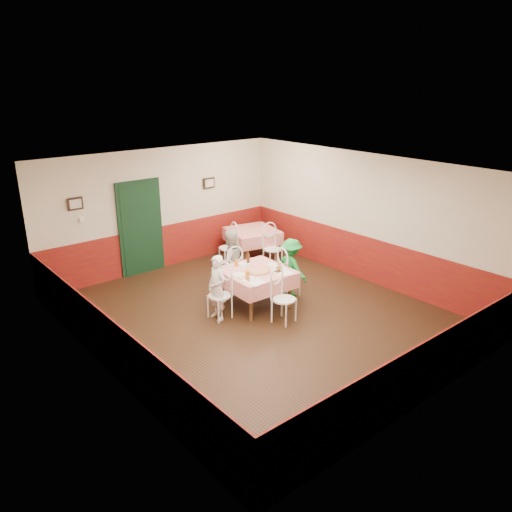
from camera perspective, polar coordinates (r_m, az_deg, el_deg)
floor at (r=9.53m, az=0.38°, el=-6.88°), size 7.00×7.00×0.00m
ceiling at (r=8.65m, az=0.42°, el=9.94°), size 7.00×7.00×0.00m
back_wall at (r=11.78m, az=-10.69°, el=5.29°), size 6.00×0.10×2.80m
front_wall at (r=6.90m, az=19.60°, el=-6.10°), size 6.00×0.10×2.80m
left_wall at (r=7.54m, az=-17.34°, el=-3.59°), size 0.10×7.00×2.80m
right_wall at (r=11.09m, az=12.38°, el=4.26°), size 0.10×7.00×2.80m
wainscot_back at (r=12.02m, az=-10.38°, el=1.12°), size 6.00×0.03×1.00m
wainscot_front at (r=7.32m, az=18.68°, el=-12.43°), size 6.00×0.03×1.00m
wainscot_left at (r=7.94m, az=-16.58°, el=-9.54°), size 0.03×7.00×1.00m
wainscot_right at (r=11.34m, az=12.00°, el=-0.13°), size 0.03×7.00×1.00m
door at (r=11.56m, az=-13.04°, el=3.04°), size 0.96×0.06×2.10m
picture_left at (r=10.83m, az=-19.96°, el=5.64°), size 0.32×0.03×0.26m
picture_right at (r=12.30m, az=-5.39°, el=8.30°), size 0.32×0.03×0.26m
thermostat at (r=10.95m, az=-19.26°, el=3.96°), size 0.10×0.03×0.10m
main_table at (r=9.79m, az=0.00°, el=-3.72°), size 1.27×1.27×0.77m
second_table at (r=12.33m, az=-0.40°, el=1.31°), size 1.33×1.33×0.77m
chair_left at (r=9.31m, az=-4.19°, el=-4.55°), size 0.44×0.44×0.90m
chair_right at (r=10.25m, az=3.79°, el=-2.19°), size 0.47×0.47×0.90m
chair_far at (r=10.40m, az=-2.83°, el=-1.85°), size 0.48×0.48×0.90m
chair_near at (r=9.15m, az=3.23°, el=-4.97°), size 0.50×0.50×0.90m
chair_second_a at (r=11.87m, az=-3.20°, el=0.92°), size 0.50×0.50×0.90m
chair_second_b at (r=11.76m, az=1.92°, el=0.77°), size 0.50×0.50×0.90m
pizza at (r=9.58m, az=0.25°, el=-1.66°), size 0.49×0.49×0.03m
plate_left at (r=9.40m, az=-2.00°, el=-2.15°), size 0.26×0.26×0.01m
plate_right at (r=9.88m, az=2.01°, el=-1.04°), size 0.26×0.26×0.01m
plate_far at (r=9.94m, az=-1.32°, el=-0.91°), size 0.26×0.26×0.01m
glass_a at (r=9.18m, az=-1.00°, el=-2.22°), size 0.09×0.09×0.16m
glass_b at (r=9.65m, az=2.60°, el=-1.17°), size 0.08×0.08×0.14m
glass_c at (r=9.84m, az=-2.25°, el=-0.78°), size 0.07×0.07×0.13m
beer_bottle at (r=9.95m, az=-0.91°, el=-0.19°), size 0.07×0.07×0.24m
shaker_a at (r=9.08m, az=-0.69°, el=-2.70°), size 0.04×0.04×0.09m
shaker_b at (r=9.10m, az=-0.16°, el=-2.65°), size 0.04×0.04×0.09m
shaker_c at (r=9.09m, az=-0.88°, el=-2.68°), size 0.04×0.04×0.09m
menu_left at (r=9.12m, az=-0.24°, el=-2.91°), size 0.34×0.43×0.00m
menu_right at (r=9.58m, az=3.00°, el=-1.78°), size 0.39×0.46×0.00m
wallet at (r=9.57m, az=2.53°, el=-1.75°), size 0.11×0.09×0.02m
diner_left at (r=9.22m, az=-4.47°, el=-3.65°), size 0.31×0.46×1.24m
diner_far at (r=10.36m, az=-3.01°, el=-0.61°), size 0.72×0.59×1.35m
diner_right at (r=10.23m, az=4.02°, el=-1.31°), size 0.48×0.80×1.21m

